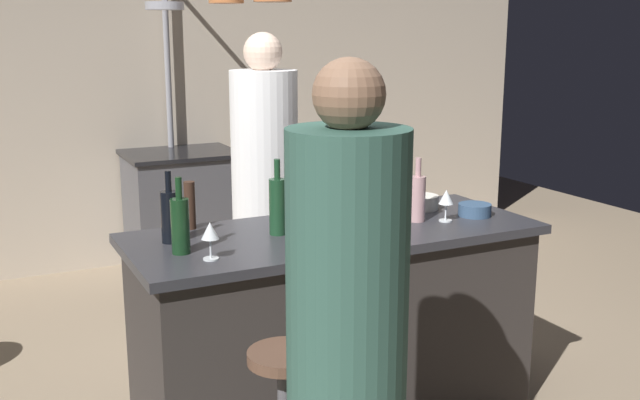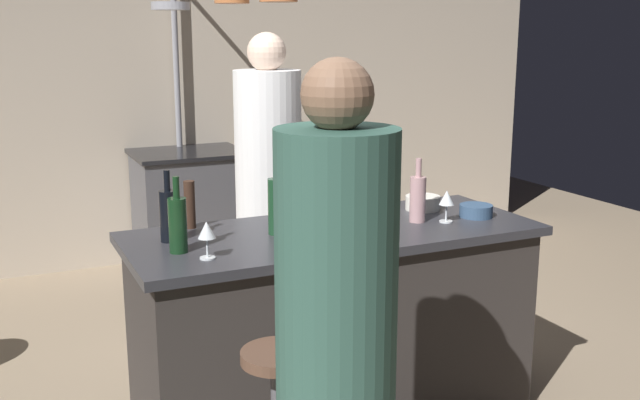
# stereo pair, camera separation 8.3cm
# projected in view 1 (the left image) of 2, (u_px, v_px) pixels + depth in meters

# --- Properties ---
(back_wall) EXTENTS (6.40, 0.16, 2.60)m
(back_wall) POSITION_uv_depth(u_px,v_px,m) (164.00, 91.00, 5.65)
(back_wall) COLOR #BCAD99
(back_wall) RESTS_ON ground_plane
(kitchen_island) EXTENTS (1.80, 0.72, 0.90)m
(kitchen_island) POSITION_uv_depth(u_px,v_px,m) (335.00, 325.00, 3.35)
(kitchen_island) COLOR #332D2B
(kitchen_island) RESTS_ON ground_plane
(stove_range) EXTENTS (0.80, 0.64, 0.89)m
(stove_range) POSITION_uv_depth(u_px,v_px,m) (183.00, 211.00, 5.49)
(stove_range) COLOR #47474C
(stove_range) RESTS_ON ground_plane
(chef) EXTENTS (0.37, 0.37, 1.74)m
(chef) POSITION_uv_depth(u_px,v_px,m) (265.00, 204.00, 4.14)
(chef) COLOR white
(chef) RESTS_ON ground_plane
(guest_left) EXTENTS (0.35, 0.35, 1.68)m
(guest_left) POSITION_uv_depth(u_px,v_px,m) (347.00, 367.00, 2.19)
(guest_left) COLOR #33594C
(guest_left) RESTS_ON ground_plane
(overhead_pot_rack) EXTENTS (0.88, 1.35, 2.17)m
(overhead_pot_rack) POSITION_uv_depth(u_px,v_px,m) (198.00, 43.00, 4.83)
(overhead_pot_rack) COLOR gray
(overhead_pot_rack) RESTS_ON ground_plane
(cutting_board) EXTENTS (0.32, 0.22, 0.02)m
(cutting_board) POSITION_uv_depth(u_px,v_px,m) (332.00, 221.00, 3.35)
(cutting_board) COLOR #997047
(cutting_board) RESTS_ON kitchen_island
(pepper_mill) EXTENTS (0.05, 0.05, 0.21)m
(pepper_mill) POSITION_uv_depth(u_px,v_px,m) (190.00, 205.00, 3.23)
(pepper_mill) COLOR #382319
(pepper_mill) RESTS_ON kitchen_island
(wine_bottle_red) EXTENTS (0.07, 0.07, 0.30)m
(wine_bottle_red) POSITION_uv_depth(u_px,v_px,m) (180.00, 224.00, 2.87)
(wine_bottle_red) COLOR #143319
(wine_bottle_red) RESTS_ON kitchen_island
(wine_bottle_dark) EXTENTS (0.07, 0.07, 0.30)m
(wine_bottle_dark) POSITION_uv_depth(u_px,v_px,m) (170.00, 215.00, 3.02)
(wine_bottle_dark) COLOR black
(wine_bottle_dark) RESTS_ON kitchen_island
(wine_bottle_white) EXTENTS (0.07, 0.07, 0.29)m
(wine_bottle_white) POSITION_uv_depth(u_px,v_px,m) (356.00, 216.00, 3.02)
(wine_bottle_white) COLOR gray
(wine_bottle_white) RESTS_ON kitchen_island
(wine_bottle_green) EXTENTS (0.07, 0.07, 0.32)m
(wine_bottle_green) POSITION_uv_depth(u_px,v_px,m) (278.00, 205.00, 3.14)
(wine_bottle_green) COLOR #193D23
(wine_bottle_green) RESTS_ON kitchen_island
(wine_bottle_rose) EXTENTS (0.07, 0.07, 0.29)m
(wine_bottle_rose) POSITION_uv_depth(u_px,v_px,m) (417.00, 197.00, 3.36)
(wine_bottle_rose) COLOR #B78C8E
(wine_bottle_rose) RESTS_ON kitchen_island
(wine_glass_near_left_guest) EXTENTS (0.07, 0.07, 0.15)m
(wine_glass_near_left_guest) POSITION_uv_depth(u_px,v_px,m) (364.00, 192.00, 3.50)
(wine_glass_near_left_guest) COLOR silver
(wine_glass_near_left_guest) RESTS_ON kitchen_island
(wine_glass_near_right_guest) EXTENTS (0.07, 0.07, 0.15)m
(wine_glass_near_right_guest) POSITION_uv_depth(u_px,v_px,m) (446.00, 199.00, 3.36)
(wine_glass_near_right_guest) COLOR silver
(wine_glass_near_right_guest) RESTS_ON kitchen_island
(wine_glass_by_chef) EXTENTS (0.07, 0.07, 0.15)m
(wine_glass_by_chef) POSITION_uv_depth(u_px,v_px,m) (210.00, 233.00, 2.79)
(wine_glass_by_chef) COLOR silver
(wine_glass_by_chef) RESTS_ON kitchen_island
(mixing_bowl_blue) EXTENTS (0.15, 0.15, 0.06)m
(mixing_bowl_blue) POSITION_uv_depth(u_px,v_px,m) (475.00, 210.00, 3.48)
(mixing_bowl_blue) COLOR #334C6B
(mixing_bowl_blue) RESTS_ON kitchen_island
(mixing_bowl_ceramic) EXTENTS (0.17, 0.17, 0.07)m
(mixing_bowl_ceramic) POSITION_uv_depth(u_px,v_px,m) (421.00, 202.00, 3.61)
(mixing_bowl_ceramic) COLOR silver
(mixing_bowl_ceramic) RESTS_ON kitchen_island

